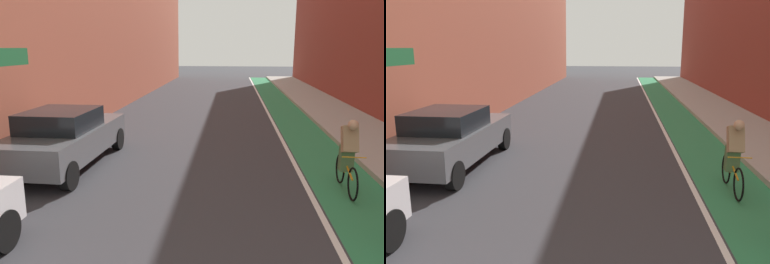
# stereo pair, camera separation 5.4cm
# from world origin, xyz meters

# --- Properties ---
(ground_plane) EXTENTS (93.42, 93.42, 0.00)m
(ground_plane) POSITION_xyz_m (0.00, 17.23, 0.00)
(ground_plane) COLOR #38383D
(bike_lane_paint) EXTENTS (1.60, 42.46, 0.00)m
(bike_lane_paint) POSITION_xyz_m (3.62, 19.23, 0.00)
(bike_lane_paint) COLOR #2D8451
(bike_lane_paint) RESTS_ON ground
(lane_divider_stripe) EXTENTS (0.12, 42.46, 0.00)m
(lane_divider_stripe) POSITION_xyz_m (2.72, 19.23, 0.00)
(lane_divider_stripe) COLOR white
(lane_divider_stripe) RESTS_ON ground
(sidewalk_right) EXTENTS (2.67, 42.46, 0.14)m
(sidewalk_right) POSITION_xyz_m (5.75, 19.23, 0.07)
(sidewalk_right) COLOR #A8A59E
(sidewalk_right) RESTS_ON ground
(building_facade_right) EXTENTS (2.40, 38.46, 10.64)m
(building_facade_right) POSITION_xyz_m (8.29, 21.23, 5.32)
(building_facade_right) COLOR brown
(building_facade_right) RESTS_ON ground
(parked_sedan_gray) EXTENTS (1.94, 4.60, 1.53)m
(parked_sedan_gray) POSITION_xyz_m (-3.37, 9.60, 0.79)
(parked_sedan_gray) COLOR #595B60
(parked_sedan_gray) RESTS_ON ground
(cyclist_mid) EXTENTS (0.48, 1.75, 1.63)m
(cyclist_mid) POSITION_xyz_m (3.51, 8.50, 0.81)
(cyclist_mid) COLOR black
(cyclist_mid) RESTS_ON ground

